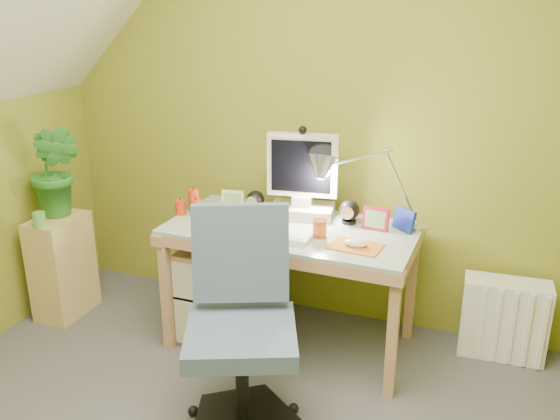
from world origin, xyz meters
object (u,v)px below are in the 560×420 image
(monitor, at_px, (303,174))
(potted_plant, at_px, (56,171))
(desk, at_px, (291,286))
(side_ledge, at_px, (63,266))
(desk_lamp, at_px, (387,169))
(radiator, at_px, (504,319))
(task_chair, at_px, (241,333))

(monitor, xyz_separation_m, potted_plant, (-1.40, -0.30, -0.05))
(desk, height_order, side_ledge, desk)
(desk_lamp, bearing_deg, potted_plant, 179.17)
(side_ledge, xyz_separation_m, radiator, (2.50, 0.45, -0.09))
(desk, relative_size, desk_lamp, 2.09)
(monitor, xyz_separation_m, desk_lamp, (0.45, 0.00, 0.07))
(side_ledge, bearing_deg, task_chair, -21.51)
(monitor, bearing_deg, side_ledge, -175.14)
(radiator, bearing_deg, desk, -168.66)
(monitor, relative_size, side_ledge, 0.78)
(desk_lamp, distance_m, task_chair, 1.13)
(desk_lamp, bearing_deg, side_ledge, -179.32)
(desk, height_order, monitor, monitor)
(potted_plant, bearing_deg, desk, 4.84)
(desk, bearing_deg, side_ledge, -171.68)
(task_chair, xyz_separation_m, radiator, (1.07, 1.01, -0.26))
(side_ledge, bearing_deg, radiator, 10.16)
(side_ledge, xyz_separation_m, potted_plant, (0.00, 0.05, 0.58))
(monitor, height_order, potted_plant, monitor)
(potted_plant, relative_size, radiator, 1.24)
(potted_plant, bearing_deg, task_chair, -23.23)
(side_ledge, height_order, task_chair, task_chair)
(monitor, height_order, radiator, monitor)
(desk, xyz_separation_m, radiator, (1.11, 0.28, -0.13))
(monitor, distance_m, potted_plant, 1.43)
(side_ledge, bearing_deg, monitor, 14.01)
(potted_plant, distance_m, radiator, 2.62)
(monitor, distance_m, desk_lamp, 0.46)
(desk_lamp, xyz_separation_m, side_ledge, (-1.85, -0.35, -0.70))
(task_chair, bearing_deg, monitor, 69.40)
(desk, distance_m, potted_plant, 1.50)
(desk, relative_size, radiator, 2.96)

